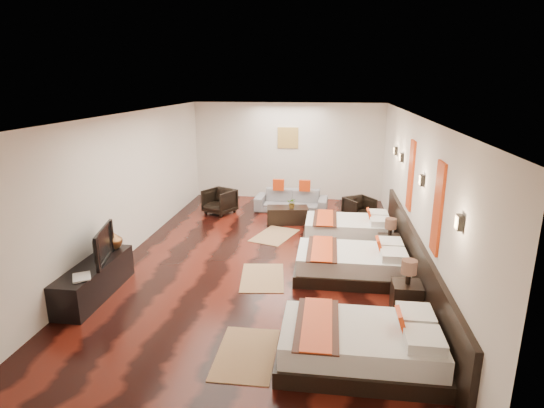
# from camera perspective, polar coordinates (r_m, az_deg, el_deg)

# --- Properties ---
(floor) EXTENTS (5.50, 9.50, 0.01)m
(floor) POSITION_cam_1_polar(r_m,az_deg,el_deg) (8.75, -1.08, -7.13)
(floor) COLOR black
(floor) RESTS_ON ground
(ceiling) EXTENTS (5.50, 9.50, 0.01)m
(ceiling) POSITION_cam_1_polar(r_m,az_deg,el_deg) (8.09, -1.18, 11.47)
(ceiling) COLOR white
(ceiling) RESTS_ON floor
(back_wall) EXTENTS (5.50, 0.01, 2.80)m
(back_wall) POSITION_cam_1_polar(r_m,az_deg,el_deg) (12.94, 2.07, 6.83)
(back_wall) COLOR silver
(back_wall) RESTS_ON floor
(left_wall) EXTENTS (0.01, 9.50, 2.80)m
(left_wall) POSITION_cam_1_polar(r_m,az_deg,el_deg) (9.13, -18.46, 2.26)
(left_wall) COLOR silver
(left_wall) RESTS_ON floor
(right_wall) EXTENTS (0.01, 9.50, 2.80)m
(right_wall) POSITION_cam_1_polar(r_m,az_deg,el_deg) (8.36, 17.85, 1.11)
(right_wall) COLOR silver
(right_wall) RESTS_ON floor
(headboard_panel) EXTENTS (0.08, 6.60, 0.90)m
(headboard_panel) POSITION_cam_1_polar(r_m,az_deg,el_deg) (7.90, 17.97, -7.02)
(headboard_panel) COLOR black
(headboard_panel) RESTS_ON floor
(bed_near) EXTENTS (2.01, 1.26, 0.77)m
(bed_near) POSITION_cam_1_polar(r_m,az_deg,el_deg) (5.79, 11.54, -17.46)
(bed_near) COLOR black
(bed_near) RESTS_ON floor
(bed_mid) EXTENTS (1.99, 1.25, 0.76)m
(bed_mid) POSITION_cam_1_polar(r_m,az_deg,el_deg) (8.03, 10.41, -7.56)
(bed_mid) COLOR black
(bed_mid) RESTS_ON floor
(bed_far) EXTENTS (1.91, 1.20, 0.73)m
(bed_far) POSITION_cam_1_polar(r_m,az_deg,el_deg) (9.82, 9.93, -3.23)
(bed_far) COLOR black
(bed_far) RESTS_ON floor
(nightstand_a) EXTENTS (0.43, 0.43, 0.85)m
(nightstand_a) POSITION_cam_1_polar(r_m,az_deg,el_deg) (7.04, 17.06, -11.14)
(nightstand_a) COLOR black
(nightstand_a) RESTS_ON floor
(nightstand_b) EXTENTS (0.42, 0.42, 0.82)m
(nightstand_b) POSITION_cam_1_polar(r_m,az_deg,el_deg) (8.99, 14.95, -5.08)
(nightstand_b) COLOR black
(nightstand_b) RESTS_ON floor
(jute_mat_near) EXTENTS (0.76, 1.21, 0.01)m
(jute_mat_near) POSITION_cam_1_polar(r_m,az_deg,el_deg) (5.99, -3.36, -18.80)
(jute_mat_near) COLOR #A07851
(jute_mat_near) RESTS_ON floor
(jute_mat_mid) EXTENTS (0.89, 1.28, 0.01)m
(jute_mat_mid) POSITION_cam_1_polar(r_m,az_deg,el_deg) (7.96, -1.24, -9.50)
(jute_mat_mid) COLOR #A07851
(jute_mat_mid) RESTS_ON floor
(jute_mat_far) EXTENTS (1.09, 1.38, 0.01)m
(jute_mat_far) POSITION_cam_1_polar(r_m,az_deg,el_deg) (10.01, 0.33, -4.09)
(jute_mat_far) COLOR #A07851
(jute_mat_far) RESTS_ON floor
(tv_console) EXTENTS (0.50, 1.80, 0.55)m
(tv_console) POSITION_cam_1_polar(r_m,az_deg,el_deg) (7.81, -21.99, -9.09)
(tv_console) COLOR black
(tv_console) RESTS_ON floor
(tv) EXTENTS (0.35, 0.98, 0.56)m
(tv) POSITION_cam_1_polar(r_m,az_deg,el_deg) (7.69, -21.60, -4.95)
(tv) COLOR black
(tv) RESTS_ON tv_console
(book) EXTENTS (0.39, 0.42, 0.03)m
(book) POSITION_cam_1_polar(r_m,az_deg,el_deg) (7.24, -24.46, -8.81)
(book) COLOR black
(book) RESTS_ON tv_console
(figurine) EXTENTS (0.34, 0.34, 0.34)m
(figurine) POSITION_cam_1_polar(r_m,az_deg,el_deg) (8.21, -19.95, -4.30)
(figurine) COLOR brown
(figurine) RESTS_ON tv_console
(sofa) EXTENTS (1.95, 0.84, 0.56)m
(sofa) POSITION_cam_1_polar(r_m,az_deg,el_deg) (11.83, 2.53, 0.42)
(sofa) COLOR slate
(sofa) RESTS_ON floor
(armchair_left) EXTENTS (0.95, 0.96, 0.65)m
(armchair_left) POSITION_cam_1_polar(r_m,az_deg,el_deg) (11.67, -6.81, 0.34)
(armchair_left) COLOR black
(armchair_left) RESTS_ON floor
(armchair_right) EXTENTS (0.89, 0.89, 0.59)m
(armchair_right) POSITION_cam_1_polar(r_m,az_deg,el_deg) (11.24, 11.23, -0.61)
(armchair_right) COLOR black
(armchair_right) RESTS_ON floor
(coffee_table) EXTENTS (1.06, 0.65, 0.40)m
(coffee_table) POSITION_cam_1_polar(r_m,az_deg,el_deg) (10.85, 2.03, -1.44)
(coffee_table) COLOR black
(coffee_table) RESTS_ON floor
(table_plant) EXTENTS (0.26, 0.24, 0.26)m
(table_plant) POSITION_cam_1_polar(r_m,az_deg,el_deg) (10.67, 2.63, 0.12)
(table_plant) COLOR #2C571D
(table_plant) RESTS_ON coffee_table
(orange_panel_a) EXTENTS (0.04, 0.40, 1.30)m
(orange_panel_a) POSITION_cam_1_polar(r_m,az_deg,el_deg) (6.48, 20.71, -0.52)
(orange_panel_a) COLOR #D86014
(orange_panel_a) RESTS_ON right_wall
(orange_panel_b) EXTENTS (0.04, 0.40, 1.30)m
(orange_panel_b) POSITION_cam_1_polar(r_m,az_deg,el_deg) (8.58, 17.56, 3.56)
(orange_panel_b) COLOR #D86014
(orange_panel_b) RESTS_ON right_wall
(sconce_near) EXTENTS (0.07, 0.12, 0.18)m
(sconce_near) POSITION_cam_1_polar(r_m,az_deg,el_deg) (5.42, 23.09, -2.22)
(sconce_near) COLOR black
(sconce_near) RESTS_ON right_wall
(sconce_mid) EXTENTS (0.07, 0.12, 0.18)m
(sconce_mid) POSITION_cam_1_polar(r_m,az_deg,el_deg) (7.49, 18.82, 2.93)
(sconce_mid) COLOR black
(sconce_mid) RESTS_ON right_wall
(sconce_far) EXTENTS (0.07, 0.12, 0.18)m
(sconce_far) POSITION_cam_1_polar(r_m,az_deg,el_deg) (9.62, 16.41, 5.81)
(sconce_far) COLOR black
(sconce_far) RESTS_ON right_wall
(sconce_lounge) EXTENTS (0.07, 0.12, 0.18)m
(sconce_lounge) POSITION_cam_1_polar(r_m,az_deg,el_deg) (10.49, 15.70, 6.65)
(sconce_lounge) COLOR black
(sconce_lounge) RESTS_ON right_wall
(gold_artwork) EXTENTS (0.60, 0.04, 0.60)m
(gold_artwork) POSITION_cam_1_polar(r_m,az_deg,el_deg) (12.86, 2.08, 8.58)
(gold_artwork) COLOR #AD873F
(gold_artwork) RESTS_ON back_wall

